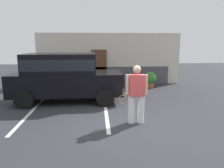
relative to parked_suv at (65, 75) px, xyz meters
name	(u,v)px	position (x,y,z in m)	size (l,w,h in m)	color
ground_plane	(122,125)	(2.11, -2.89, -1.15)	(40.00, 40.00, 0.00)	#2D2D33
parking_stripe_0	(32,111)	(-1.05, -1.39, -1.14)	(0.12, 4.40, 0.01)	silver
parking_stripe_1	(106,110)	(1.68, -1.39, -1.14)	(0.12, 4.40, 0.01)	silver
house_frontage	(109,61)	(2.11, 3.87, 0.29)	(8.58, 0.40, 3.07)	beige
parked_suv	(65,75)	(0.00, 0.00, 0.00)	(4.64, 2.24, 2.05)	black
tennis_player_man	(136,94)	(2.57, -2.76, -0.21)	(0.92, 0.30, 1.81)	white
potted_plant_by_porch	(150,79)	(4.34, 2.58, -0.64)	(0.69, 0.69, 0.90)	#9E5638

